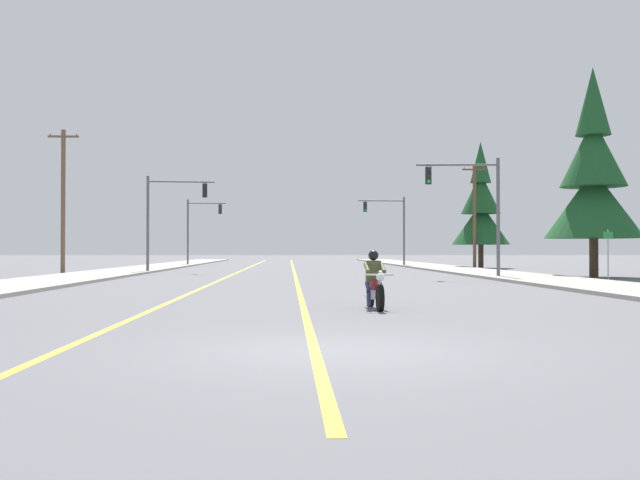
% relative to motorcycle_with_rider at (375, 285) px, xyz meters
% --- Properties ---
extents(ground_plane, '(400.00, 400.00, 0.00)m').
position_rel_motorcycle_with_rider_xyz_m(ground_plane, '(-1.51, -7.50, -0.59)').
color(ground_plane, '#5B5B60').
extents(lane_stripe_center, '(0.16, 100.00, 0.01)m').
position_rel_motorcycle_with_rider_xyz_m(lane_stripe_center, '(-1.77, 37.50, -0.58)').
color(lane_stripe_center, yellow).
rests_on(lane_stripe_center, ground).
extents(lane_stripe_left, '(0.16, 100.00, 0.01)m').
position_rel_motorcycle_with_rider_xyz_m(lane_stripe_left, '(-5.47, 37.50, -0.58)').
color(lane_stripe_left, yellow).
rests_on(lane_stripe_left, ground).
extents(sidewalk_kerb_right, '(4.40, 110.00, 0.14)m').
position_rel_motorcycle_with_rider_xyz_m(sidewalk_kerb_right, '(9.94, 32.50, -0.52)').
color(sidewalk_kerb_right, '#9E998E').
rests_on(sidewalk_kerb_right, ground).
extents(sidewalk_kerb_left, '(4.40, 110.00, 0.14)m').
position_rel_motorcycle_with_rider_xyz_m(sidewalk_kerb_left, '(-12.96, 32.50, -0.52)').
color(sidewalk_kerb_left, '#9E998E').
rests_on(sidewalk_kerb_left, ground).
extents(motorcycle_with_rider, '(0.70, 2.19, 1.46)m').
position_rel_motorcycle_with_rider_xyz_m(motorcycle_with_rider, '(0.00, 0.00, 0.00)').
color(motorcycle_with_rider, black).
rests_on(motorcycle_with_rider, ground).
extents(traffic_signal_near_right, '(4.30, 0.43, 6.20)m').
position_rel_motorcycle_with_rider_xyz_m(traffic_signal_near_right, '(7.42, 19.06, 3.48)').
color(traffic_signal_near_right, '#56565B').
rests_on(traffic_signal_near_right, ground).
extents(traffic_signal_near_left, '(4.32, 0.57, 6.20)m').
position_rel_motorcycle_with_rider_xyz_m(traffic_signal_near_left, '(-9.92, 29.05, 3.48)').
color(traffic_signal_near_left, '#56565B').
rests_on(traffic_signal_near_left, ground).
extents(traffic_signal_mid_right, '(4.22, 0.57, 6.20)m').
position_rel_motorcycle_with_rider_xyz_m(traffic_signal_mid_right, '(6.98, 46.64, 3.47)').
color(traffic_signal_mid_right, '#56565B').
rests_on(traffic_signal_mid_right, ground).
extents(traffic_signal_mid_left, '(3.64, 0.37, 6.20)m').
position_rel_motorcycle_with_rider_xyz_m(traffic_signal_mid_left, '(-10.58, 50.76, 3.43)').
color(traffic_signal_mid_left, '#56565B').
rests_on(traffic_signal_mid_left, ground).
extents(utility_pole_left_near, '(1.82, 0.26, 8.64)m').
position_rel_motorcycle_with_rider_xyz_m(utility_pole_left_near, '(-15.58, 26.02, 3.91)').
color(utility_pole_left_near, brown).
rests_on(utility_pole_left_near, ground).
extents(utility_pole_right_far, '(1.89, 0.26, 8.16)m').
position_rel_motorcycle_with_rider_xyz_m(utility_pole_right_far, '(12.36, 38.36, 3.67)').
color(utility_pole_right_far, brown).
rests_on(utility_pole_right_far, ground).
extents(conifer_tree_right_verge_near, '(5.13, 5.13, 11.30)m').
position_rel_motorcycle_with_rider_xyz_m(conifer_tree_right_verge_near, '(14.18, 20.33, 4.59)').
color(conifer_tree_right_verge_near, '#423023').
rests_on(conifer_tree_right_verge_near, ground).
extents(conifer_tree_right_verge_far, '(4.66, 4.66, 10.26)m').
position_rel_motorcycle_with_rider_xyz_m(conifer_tree_right_verge_far, '(13.41, 40.43, 4.11)').
color(conifer_tree_right_verge_far, '#423023').
rests_on(conifer_tree_right_verge_far, ground).
extents(street_sign, '(0.44, 0.07, 2.40)m').
position_rel_motorcycle_with_rider_xyz_m(street_sign, '(12.34, 14.43, 0.91)').
color(street_sign, gray).
rests_on(street_sign, ground).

